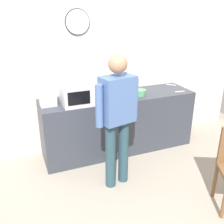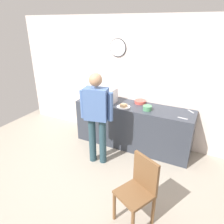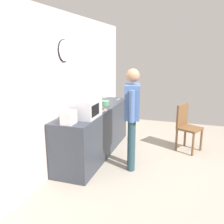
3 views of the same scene
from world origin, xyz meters
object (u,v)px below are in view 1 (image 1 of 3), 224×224
(toaster, at_px, (48,99))
(spoon_utensil, at_px, (180,92))
(microwave, at_px, (80,93))
(cereal_bowl, at_px, (118,90))
(sandwich_plate, at_px, (114,99))
(salad_bowl, at_px, (140,93))
(fork_utensil, at_px, (171,85))
(person_standing, at_px, (117,113))

(toaster, height_order, spoon_utensil, toaster)
(microwave, bearing_deg, cereal_bowl, 22.45)
(microwave, bearing_deg, sandwich_plate, -6.71)
(salad_bowl, relative_size, fork_utensil, 1.00)
(spoon_utensil, bearing_deg, microwave, 177.65)
(microwave, distance_m, person_standing, 0.76)
(toaster, relative_size, fork_utensil, 1.29)
(spoon_utensil, bearing_deg, person_standing, -154.60)
(sandwich_plate, relative_size, fork_utensil, 1.55)
(cereal_bowl, bearing_deg, person_standing, -113.82)
(toaster, height_order, fork_utensil, toaster)
(cereal_bowl, distance_m, person_standing, 1.10)
(microwave, relative_size, salad_bowl, 2.95)
(salad_bowl, bearing_deg, microwave, -179.41)
(fork_utensil, bearing_deg, spoon_utensil, -103.27)
(salad_bowl, distance_m, person_standing, 0.99)
(cereal_bowl, xyz_separation_m, spoon_utensil, (0.91, -0.36, -0.03))
(salad_bowl, distance_m, cereal_bowl, 0.37)
(sandwich_plate, relative_size, salad_bowl, 1.56)
(microwave, distance_m, spoon_utensil, 1.63)
(toaster, bearing_deg, fork_utensil, 5.75)
(spoon_utensil, distance_m, person_standing, 1.50)
(sandwich_plate, xyz_separation_m, person_standing, (-0.22, -0.65, 0.07))
(salad_bowl, height_order, cereal_bowl, salad_bowl)
(microwave, distance_m, fork_utensil, 1.74)
(salad_bowl, xyz_separation_m, cereal_bowl, (-0.24, 0.28, -0.01))
(cereal_bowl, distance_m, fork_utensil, 1.00)
(person_standing, bearing_deg, toaster, 130.82)
(cereal_bowl, height_order, person_standing, person_standing)
(sandwich_plate, bearing_deg, person_standing, -109.07)
(sandwich_plate, xyz_separation_m, cereal_bowl, (0.22, 0.35, 0.01))
(toaster, bearing_deg, cereal_bowl, 10.04)
(salad_bowl, distance_m, spoon_utensil, 0.67)
(sandwich_plate, xyz_separation_m, salad_bowl, (0.46, 0.07, 0.03))
(microwave, xyz_separation_m, person_standing, (0.27, -0.71, -0.06))
(sandwich_plate, bearing_deg, spoon_utensil, -0.43)
(salad_bowl, relative_size, spoon_utensil, 1.00)
(microwave, relative_size, toaster, 2.27)
(spoon_utensil, bearing_deg, cereal_bowl, 158.41)
(toaster, distance_m, spoon_utensil, 2.05)
(cereal_bowl, relative_size, toaster, 1.03)
(cereal_bowl, height_order, toaster, toaster)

